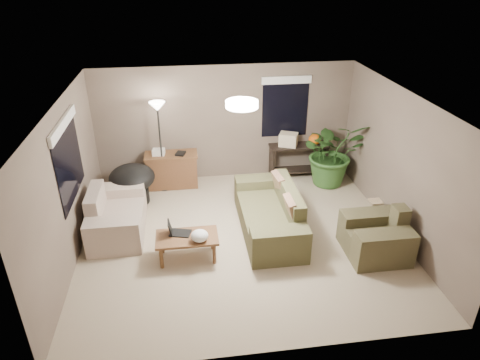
{
  "coord_description": "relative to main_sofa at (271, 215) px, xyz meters",
  "views": [
    {
      "loc": [
        -0.89,
        -6.19,
        4.38
      ],
      "look_at": [
        0.0,
        0.2,
        1.05
      ],
      "focal_mm": 32.0,
      "sensor_mm": 36.0,
      "label": 1
    }
  ],
  "objects": [
    {
      "name": "room_shell",
      "position": [
        -0.56,
        -0.2,
        0.96
      ],
      "size": [
        5.5,
        5.5,
        5.5
      ],
      "color": "tan",
      "rests_on": "ground"
    },
    {
      "name": "main_sofa",
      "position": [
        0.0,
        0.0,
        0.0
      ],
      "size": [
        0.95,
        2.2,
        0.85
      ],
      "color": "brown",
      "rests_on": "ground"
    },
    {
      "name": "throw_pillows",
      "position": [
        0.26,
        -0.0,
        0.36
      ],
      "size": [
        0.28,
        1.36,
        0.47
      ],
      "color": "#8C7251",
      "rests_on": "main_sofa"
    },
    {
      "name": "loveseat",
      "position": [
        -2.75,
        0.33,
        0.0
      ],
      "size": [
        0.9,
        1.6,
        0.85
      ],
      "color": "beige",
      "rests_on": "ground"
    },
    {
      "name": "armchair",
      "position": [
        1.59,
        -0.92,
        0.0
      ],
      "size": [
        0.95,
        1.0,
        0.85
      ],
      "color": "#4C472D",
      "rests_on": "ground"
    },
    {
      "name": "coffee_table",
      "position": [
        -1.51,
        -0.63,
        0.06
      ],
      "size": [
        1.0,
        0.55,
        0.42
      ],
      "color": "brown",
      "rests_on": "ground"
    },
    {
      "name": "laptop",
      "position": [
        -1.68,
        -0.53,
        0.19
      ],
      "size": [
        0.38,
        0.31,
        0.24
      ],
      "color": "black",
      "rests_on": "coffee_table"
    },
    {
      "name": "plastic_bag",
      "position": [
        -1.31,
        -0.78,
        0.22
      ],
      "size": [
        0.3,
        0.27,
        0.19
      ],
      "primitive_type": "ellipsoid",
      "rotation": [
        0.0,
        0.0,
        -0.07
      ],
      "color": "white",
      "rests_on": "coffee_table"
    },
    {
      "name": "desk",
      "position": [
        -1.75,
        1.96,
        0.08
      ],
      "size": [
        1.1,
        0.5,
        0.75
      ],
      "color": "brown",
      "rests_on": "ground"
    },
    {
      "name": "desk_papers",
      "position": [
        -1.91,
        1.95,
        0.51
      ],
      "size": [
        0.7,
        0.29,
        0.12
      ],
      "color": "silver",
      "rests_on": "desk"
    },
    {
      "name": "console_table",
      "position": [
        1.04,
        2.07,
        0.14
      ],
      "size": [
        1.3,
        0.4,
        0.75
      ],
      "color": "black",
      "rests_on": "ground"
    },
    {
      "name": "pumpkin",
      "position": [
        1.39,
        2.07,
        0.57
      ],
      "size": [
        0.36,
        0.36,
        0.23
      ],
      "primitive_type": "ellipsoid",
      "rotation": [
        0.0,
        0.0,
        0.39
      ],
      "color": "orange",
      "rests_on": "console_table"
    },
    {
      "name": "cardboard_box",
      "position": [
        0.79,
        2.07,
        0.6
      ],
      "size": [
        0.46,
        0.41,
        0.28
      ],
      "primitive_type": "cube",
      "rotation": [
        0.0,
        0.0,
        -0.42
      ],
      "color": "beige",
      "rests_on": "console_table"
    },
    {
      "name": "papasan_chair",
      "position": [
        -2.53,
        1.36,
        0.17
      ],
      "size": [
        1.03,
        1.03,
        0.8
      ],
      "color": "black",
      "rests_on": "ground"
    },
    {
      "name": "floor_lamp",
      "position": [
        -1.94,
        1.86,
        1.3
      ],
      "size": [
        0.32,
        0.32,
        1.91
      ],
      "color": "black",
      "rests_on": "ground"
    },
    {
      "name": "ceiling_fixture",
      "position": [
        -0.56,
        -0.2,
        2.15
      ],
      "size": [
        0.5,
        0.5,
        0.1
      ],
      "primitive_type": "cylinder",
      "color": "white",
      "rests_on": "room_shell"
    },
    {
      "name": "houseplant",
      "position": [
        1.65,
        1.62,
        0.28
      ],
      "size": [
        1.32,
        1.47,
        1.14
      ],
      "primitive_type": "imported",
      "color": "#2D5923",
      "rests_on": "ground"
    },
    {
      "name": "cat_scratching_post",
      "position": [
        1.91,
        -0.09,
        -0.08
      ],
      "size": [
        0.32,
        0.32,
        0.5
      ],
      "color": "tan",
      "rests_on": "ground"
    },
    {
      "name": "window_left",
      "position": [
        -3.29,
        0.1,
        1.49
      ],
      "size": [
        0.05,
        1.56,
        1.33
      ],
      "color": "black",
      "rests_on": "room_shell"
    },
    {
      "name": "window_back",
      "position": [
        0.74,
        2.28,
        1.49
      ],
      "size": [
        1.06,
        0.05,
        1.33
      ],
      "color": "black",
      "rests_on": "room_shell"
    }
  ]
}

